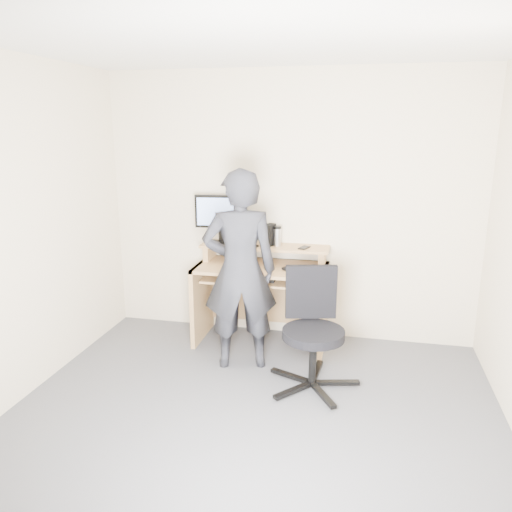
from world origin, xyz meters
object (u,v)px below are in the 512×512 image
at_px(monitor, 221,215).
at_px(person, 240,271).
at_px(desk, 263,284).
at_px(office_chair, 312,325).

xyz_separation_m(monitor, person, (0.35, -0.63, -0.35)).
distance_m(desk, person, 0.64).
distance_m(desk, office_chair, 0.94).
distance_m(desk, monitor, 0.77).
relative_size(desk, monitor, 2.48).
relative_size(monitor, person, 0.29).
bearing_deg(office_chair, desk, 112.69).
bearing_deg(desk, monitor, 170.48).
xyz_separation_m(desk, monitor, (-0.42, 0.07, 0.64)).
height_order(monitor, office_chair, monitor).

